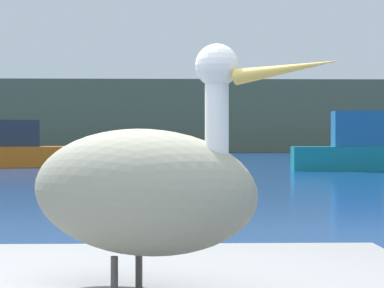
{
  "coord_description": "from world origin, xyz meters",
  "views": [
    {
      "loc": [
        0.37,
        -2.27,
        1.4
      ],
      "look_at": [
        0.87,
        17.02,
        1.27
      ],
      "focal_mm": 62.18,
      "sensor_mm": 36.0,
      "label": 1
    }
  ],
  "objects_px": {
    "pelican": "(140,189)",
    "fishing_boat_orange": "(19,149)",
    "mooring_buoy": "(105,192)",
    "fishing_boat_teal": "(356,149)"
  },
  "relations": [
    {
      "from": "fishing_boat_teal",
      "to": "mooring_buoy",
      "type": "height_order",
      "value": "fishing_boat_teal"
    },
    {
      "from": "pelican",
      "to": "fishing_boat_teal",
      "type": "distance_m",
      "value": 28.44
    },
    {
      "from": "pelican",
      "to": "fishing_boat_orange",
      "type": "relative_size",
      "value": 0.17
    },
    {
      "from": "fishing_boat_teal",
      "to": "fishing_boat_orange",
      "type": "bearing_deg",
      "value": 167.17
    },
    {
      "from": "mooring_buoy",
      "to": "fishing_boat_teal",
      "type": "bearing_deg",
      "value": 61.0
    },
    {
      "from": "pelican",
      "to": "fishing_boat_orange",
      "type": "distance_m",
      "value": 33.05
    },
    {
      "from": "pelican",
      "to": "mooring_buoy",
      "type": "relative_size",
      "value": 1.65
    },
    {
      "from": "pelican",
      "to": "mooring_buoy",
      "type": "distance_m",
      "value": 10.1
    },
    {
      "from": "fishing_boat_teal",
      "to": "fishing_boat_orange",
      "type": "xyz_separation_m",
      "value": [
        -16.3,
        4.89,
        -0.07
      ]
    },
    {
      "from": "pelican",
      "to": "mooring_buoy",
      "type": "height_order",
      "value": "pelican"
    }
  ]
}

